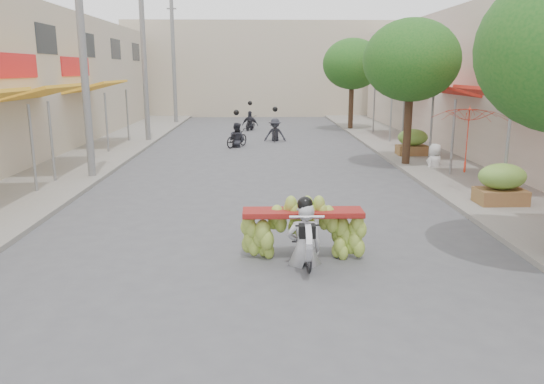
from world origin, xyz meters
The scene contains 16 objects.
sidewalk_left centered at (-7.00, 15.00, 0.06)m, with size 4.00×60.00×0.12m, color gray.
sidewalk_right centered at (7.00, 15.00, 0.06)m, with size 4.00×60.00×0.12m, color gray.
far_building centered at (0.00, 38.00, 3.50)m, with size 20.00×6.00×7.00m, color #BCAE95.
utility_pole_mid centered at (-5.40, 12.00, 4.03)m, with size 0.60×0.24×8.00m.
utility_pole_far centered at (-5.40, 21.00, 4.03)m, with size 0.60×0.24×8.00m.
utility_pole_back centered at (-5.40, 30.00, 4.03)m, with size 0.60×0.24×8.00m.
street_tree_mid centered at (5.40, 14.00, 3.78)m, with size 3.40×3.40×5.25m.
street_tree_far centered at (5.40, 26.00, 3.78)m, with size 3.40×3.40×5.25m.
produce_crate_mid centered at (6.20, 8.00, 0.71)m, with size 1.20×0.88×1.16m.
produce_crate_far centered at (6.20, 16.00, 0.71)m, with size 1.20×0.88×1.16m.
banana_motorbike centered at (0.83, 4.25, 0.73)m, with size 2.24×1.76×2.17m.
market_umbrella centered at (5.79, 9.35, 2.54)m, with size 2.47×2.47×1.87m.
pedestrian centered at (6.26, 13.40, 0.93)m, with size 0.92×0.88×1.62m.
bg_motorbike_a centered at (-0.99, 19.20, 0.76)m, with size 1.25×1.59×1.95m.
bg_motorbike_b centered at (0.83, 21.22, 0.88)m, with size 1.11×1.52×1.95m.
bg_motorbike_c centered at (-0.48, 26.12, 0.83)m, with size 1.08×1.56×1.95m.
Camera 1 is at (0.02, -5.03, 3.47)m, focal length 35.00 mm.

